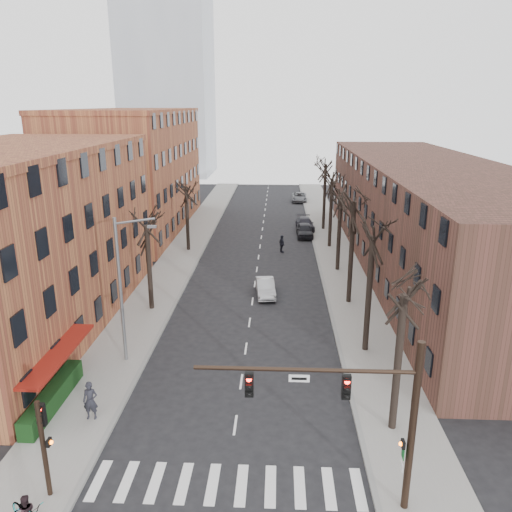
# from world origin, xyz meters

# --- Properties ---
(ground) EXTENTS (160.00, 160.00, 0.00)m
(ground) POSITION_xyz_m (0.00, 0.00, 0.00)
(ground) COLOR black
(ground) RESTS_ON ground
(sidewalk_left) EXTENTS (4.00, 90.00, 0.15)m
(sidewalk_left) POSITION_xyz_m (-8.00, 35.00, 0.07)
(sidewalk_left) COLOR gray
(sidewalk_left) RESTS_ON ground
(sidewalk_right) EXTENTS (4.00, 90.00, 0.15)m
(sidewalk_right) POSITION_xyz_m (8.00, 35.00, 0.07)
(sidewalk_right) COLOR gray
(sidewalk_right) RESTS_ON ground
(building_left_near) EXTENTS (12.00, 26.00, 12.00)m
(building_left_near) POSITION_xyz_m (-16.00, 15.00, 6.00)
(building_left_near) COLOR brown
(building_left_near) RESTS_ON ground
(building_left_far) EXTENTS (12.00, 28.00, 14.00)m
(building_left_far) POSITION_xyz_m (-16.00, 44.00, 7.00)
(building_left_far) COLOR brown
(building_left_far) RESTS_ON ground
(building_right) EXTENTS (12.00, 50.00, 10.00)m
(building_right) POSITION_xyz_m (16.00, 30.00, 5.00)
(building_right) COLOR #502D25
(building_right) RESTS_ON ground
(office_tower) EXTENTS (18.00, 18.00, 60.00)m
(office_tower) POSITION_xyz_m (-22.00, 95.00, 30.00)
(office_tower) COLOR #B2B7BF
(office_tower) RESTS_ON ground
(awning_left) EXTENTS (1.20, 7.00, 0.15)m
(awning_left) POSITION_xyz_m (-9.40, 6.00, 0.00)
(awning_left) COLOR maroon
(awning_left) RESTS_ON ground
(hedge) EXTENTS (0.80, 6.00, 1.00)m
(hedge) POSITION_xyz_m (-9.50, 5.00, 0.65)
(hedge) COLOR #143713
(hedge) RESTS_ON sidewalk_left
(tree_right_a) EXTENTS (5.20, 5.20, 10.00)m
(tree_right_a) POSITION_xyz_m (7.60, 4.00, 0.00)
(tree_right_a) COLOR black
(tree_right_a) RESTS_ON ground
(tree_right_b) EXTENTS (5.20, 5.20, 10.80)m
(tree_right_b) POSITION_xyz_m (7.60, 12.00, 0.00)
(tree_right_b) COLOR black
(tree_right_b) RESTS_ON ground
(tree_right_c) EXTENTS (5.20, 5.20, 11.60)m
(tree_right_c) POSITION_xyz_m (7.60, 20.00, 0.00)
(tree_right_c) COLOR black
(tree_right_c) RESTS_ON ground
(tree_right_d) EXTENTS (5.20, 5.20, 10.00)m
(tree_right_d) POSITION_xyz_m (7.60, 28.00, 0.00)
(tree_right_d) COLOR black
(tree_right_d) RESTS_ON ground
(tree_right_e) EXTENTS (5.20, 5.20, 10.80)m
(tree_right_e) POSITION_xyz_m (7.60, 36.00, 0.00)
(tree_right_e) COLOR black
(tree_right_e) RESTS_ON ground
(tree_right_f) EXTENTS (5.20, 5.20, 11.60)m
(tree_right_f) POSITION_xyz_m (7.60, 44.00, 0.00)
(tree_right_f) COLOR black
(tree_right_f) RESTS_ON ground
(tree_left_a) EXTENTS (5.20, 5.20, 9.50)m
(tree_left_a) POSITION_xyz_m (-7.60, 18.00, 0.00)
(tree_left_a) COLOR black
(tree_left_a) RESTS_ON ground
(tree_left_b) EXTENTS (5.20, 5.20, 9.50)m
(tree_left_b) POSITION_xyz_m (-7.60, 34.00, 0.00)
(tree_left_b) COLOR black
(tree_left_b) RESTS_ON ground
(signal_mast_arm) EXTENTS (8.14, 0.30, 7.20)m
(signal_mast_arm) POSITION_xyz_m (5.45, -1.00, 4.40)
(signal_mast_arm) COLOR black
(signal_mast_arm) RESTS_ON ground
(signal_pole_left) EXTENTS (0.47, 0.44, 4.40)m
(signal_pole_left) POSITION_xyz_m (-6.99, -0.95, 2.61)
(signal_pole_left) COLOR black
(signal_pole_left) RESTS_ON ground
(streetlight) EXTENTS (2.45, 0.22, 9.03)m
(streetlight) POSITION_xyz_m (-7.03, 10.00, 5.01)
(streetlight) COLOR slate
(streetlight) RESTS_ON ground
(silver_sedan) EXTENTS (1.85, 4.21, 1.34)m
(silver_sedan) POSITION_xyz_m (1.00, 21.42, 0.67)
(silver_sedan) COLOR #ABAEB2
(silver_sedan) RESTS_ON ground
(parked_car_near) EXTENTS (1.97, 4.65, 1.57)m
(parked_car_near) POSITION_xyz_m (5.12, 40.47, 0.79)
(parked_car_near) COLOR black
(parked_car_near) RESTS_ON ground
(parked_car_mid) EXTENTS (2.33, 5.16, 1.47)m
(parked_car_mid) POSITION_xyz_m (5.30, 43.92, 0.73)
(parked_car_mid) COLOR black
(parked_car_mid) RESTS_ON ground
(parked_car_far) EXTENTS (2.44, 5.11, 1.41)m
(parked_car_far) POSITION_xyz_m (5.30, 62.76, 0.70)
(parked_car_far) COLOR slate
(parked_car_far) RESTS_ON ground
(pedestrian_a) EXTENTS (0.75, 0.52, 1.98)m
(pedestrian_a) POSITION_xyz_m (-7.13, 4.03, 1.14)
(pedestrian_a) COLOR black
(pedestrian_a) RESTS_ON sidewalk_left
(pedestrian_crossing) EXTENTS (0.87, 1.18, 1.86)m
(pedestrian_crossing) POSITION_xyz_m (2.38, 33.80, 0.93)
(pedestrian_crossing) COLOR black
(pedestrian_crossing) RESTS_ON ground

